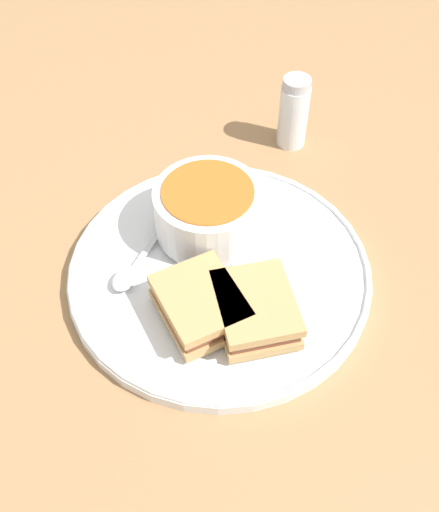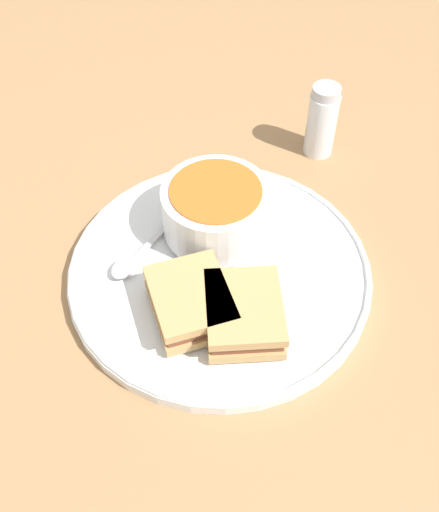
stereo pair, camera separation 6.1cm
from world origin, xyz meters
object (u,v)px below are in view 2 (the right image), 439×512
(sandwich_half_near, at_px, (191,301))
(sandwich_half_far, at_px, (244,313))
(salt_shaker, at_px, (322,121))
(soup_bowl, at_px, (216,209))
(spoon, at_px, (129,263))

(sandwich_half_near, distance_m, sandwich_half_far, 0.05)
(sandwich_half_far, relative_size, salt_shaker, 1.18)
(salt_shaker, bearing_deg, soup_bowl, -166.30)
(sandwich_half_near, height_order, sandwich_half_far, same)
(soup_bowl, distance_m, sandwich_half_far, 0.13)
(soup_bowl, distance_m, spoon, 0.11)
(soup_bowl, bearing_deg, sandwich_half_near, -137.84)
(soup_bowl, xyz_separation_m, salt_shaker, (0.19, 0.05, -0.00))
(spoon, relative_size, salt_shaker, 1.07)
(soup_bowl, bearing_deg, sandwich_half_far, -113.39)
(sandwich_half_near, relative_size, salt_shaker, 1.11)
(soup_bowl, relative_size, sandwich_half_near, 1.10)
(sandwich_half_near, xyz_separation_m, salt_shaker, (0.28, 0.12, 0.01))
(spoon, xyz_separation_m, sandwich_half_near, (0.02, -0.09, 0.01))
(soup_bowl, relative_size, sandwich_half_far, 1.03)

